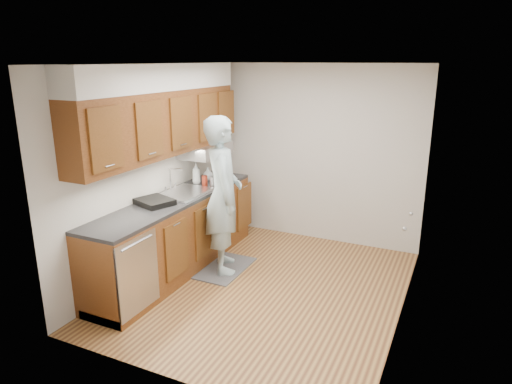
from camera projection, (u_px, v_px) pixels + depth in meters
floor at (265, 288)px, 5.27m from camera, size 3.50×3.50×0.00m
ceiling at (267, 64)px, 4.57m from camera, size 3.50×3.50×0.00m
wall_left at (153, 170)px, 5.53m from camera, size 0.02×3.50×2.50m
wall_right at (411, 202)px, 4.31m from camera, size 0.02×3.50×2.50m
wall_back at (316, 154)px, 6.44m from camera, size 3.00×0.02×2.50m
counter at (177, 233)px, 5.62m from camera, size 0.64×2.80×1.30m
upper_cabinets at (163, 112)px, 5.31m from camera, size 0.47×2.80×1.21m
closet_door at (411, 214)px, 4.64m from camera, size 0.02×1.22×2.05m
floor_mat at (225, 268)px, 5.76m from camera, size 0.50×0.86×0.02m
person at (223, 185)px, 5.45m from camera, size 0.85×0.92×2.17m
soap_bottle_a at (196, 173)px, 6.09m from camera, size 0.15×0.15×0.29m
soap_bottle_b at (220, 177)px, 6.12m from camera, size 0.09×0.09×0.17m
soap_bottle_c at (208, 173)px, 6.28m from camera, size 0.18×0.18×0.18m
soda_can at (205, 181)px, 6.00m from camera, size 0.08×0.08×0.14m
steel_can at (213, 182)px, 5.96m from camera, size 0.09×0.09×0.13m
dish_rack at (155, 202)px, 5.24m from camera, size 0.49×0.45×0.06m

